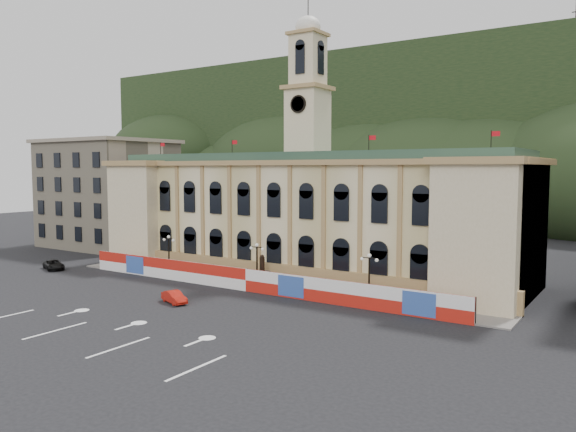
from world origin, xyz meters
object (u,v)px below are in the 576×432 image
Objects in this scene: statue at (262,276)px; red_sedan at (174,297)px; lamp_center at (257,261)px; black_suv at (54,265)px.

statue reaches higher than red_sedan.
statue is at bearing 7.01° from red_sedan.
red_sedan is (-2.69, -10.45, -2.46)m from lamp_center.
black_suv is (-30.00, -6.69, -0.55)m from statue.
lamp_center is (0.00, -1.00, 1.89)m from statue.
black_suv is at bearing -167.42° from statue.
black_suv is at bearing -169.26° from lamp_center.
lamp_center is 11.07m from red_sedan.
lamp_center reaches higher than statue.
red_sedan is 27.72m from black_suv.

